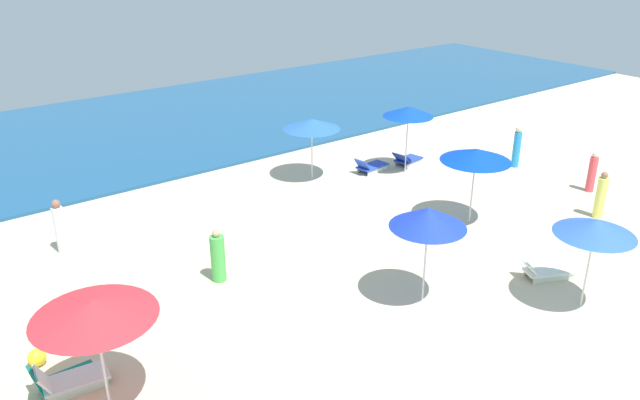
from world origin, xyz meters
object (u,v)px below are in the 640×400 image
umbrella_0 (428,217)px  lounge_chair_3_0 (407,160)px  beachgoer_1 (218,257)px  lounge_chair_4_1 (70,380)px  beach_ball_0 (37,358)px  beachgoer_4 (60,227)px  lounge_chair_2_0 (546,271)px  umbrella_4 (94,309)px  umbrella_1 (312,124)px  lounge_chair_4_0 (62,380)px  umbrella_5 (476,155)px  lounge_chair_5_0 (430,225)px  umbrella_3 (408,111)px  beachgoer_3 (517,147)px  umbrella_2 (595,227)px  beachgoer_5 (601,196)px  beachgoer_0 (592,173)px  lounge_chair_3_1 (371,166)px

umbrella_0 → lounge_chair_3_0: umbrella_0 is taller
lounge_chair_3_0 → beachgoer_1: 11.10m
lounge_chair_4_1 → beach_ball_0: (-0.34, 1.26, -0.04)m
beach_ball_0 → beachgoer_4: bearing=67.4°
lounge_chair_2_0 → beachgoer_4: 13.96m
umbrella_0 → beachgoer_1: 5.77m
lounge_chair_2_0 → umbrella_4: bearing=104.5°
umbrella_1 → lounge_chair_4_0: size_ratio=1.82×
lounge_chair_4_0 → beachgoer_4: beachgoer_4 is taller
umbrella_5 → lounge_chair_3_0: bearing=66.8°
umbrella_4 → beachgoer_1: (4.25, 3.18, -1.70)m
lounge_chair_4_0 → lounge_chair_2_0: bearing=-106.8°
lounge_chair_4_0 → lounge_chair_3_0: bearing=-71.6°
umbrella_0 → lounge_chair_5_0: bearing=41.2°
beach_ball_0 → umbrella_3: bearing=14.0°
lounge_chair_4_1 → beachgoer_3: size_ratio=0.87×
umbrella_4 → lounge_chair_4_0: size_ratio=1.98×
umbrella_2 → beachgoer_1: 9.65m
lounge_chair_2_0 → lounge_chair_3_0: 9.42m
lounge_chair_4_1 → beachgoer_1: size_ratio=0.96×
umbrella_3 → umbrella_4: bearing=-156.8°
lounge_chair_3_0 → beachgoer_5: (1.51, -7.48, 0.52)m
umbrella_1 → umbrella_5: (1.76, -6.27, 0.16)m
lounge_chair_3_0 → beachgoer_4: bearing=77.4°
lounge_chair_4_1 → beachgoer_0: 18.59m
umbrella_1 → umbrella_2: bearing=-89.2°
umbrella_1 → lounge_chair_5_0: umbrella_1 is taller
umbrella_0 → lounge_chair_4_0: bearing=165.7°
beachgoer_4 → lounge_chair_5_0: bearing=-135.6°
lounge_chair_2_0 → lounge_chair_5_0: 3.96m
lounge_chair_4_1 → beach_ball_0: size_ratio=3.70×
umbrella_1 → lounge_chair_4_0: (-11.36, -6.54, -1.94)m
umbrella_1 → lounge_chair_3_1: umbrella_1 is taller
umbrella_0 → lounge_chair_3_1: bearing=56.6°
lounge_chair_2_0 → umbrella_2: bearing=-173.8°
lounge_chair_2_0 → umbrella_4: (-11.45, 2.19, 2.18)m
lounge_chair_3_0 → beachgoer_5: beachgoer_5 is taller
lounge_chair_4_1 → beachgoer_3: 18.75m
lounge_chair_4_0 → lounge_chair_5_0: bearing=-88.3°
umbrella_0 → umbrella_5: umbrella_0 is taller
lounge_chair_3_1 → lounge_chair_4_1: bearing=107.2°
umbrella_3 → beachgoer_3: bearing=-29.6°
umbrella_1 → umbrella_4: umbrella_4 is taller
umbrella_1 → lounge_chair_4_0: umbrella_1 is taller
lounge_chair_5_0 → beach_ball_0: size_ratio=4.04×
umbrella_2 → lounge_chair_4_0: (-11.51, 4.78, -1.99)m
lounge_chair_3_1 → lounge_chair_4_1: size_ratio=1.00×
umbrella_1 → beachgoer_4: 9.56m
lounge_chair_2_0 → umbrella_5: (1.12, 3.65, 2.13)m
umbrella_2 → lounge_chair_5_0: bearing=89.7°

